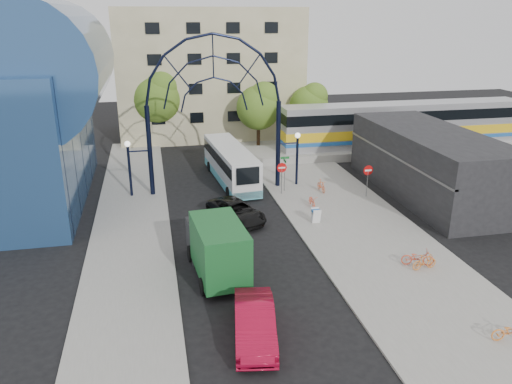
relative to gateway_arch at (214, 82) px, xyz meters
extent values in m
plane|color=black|center=(0.00, -14.00, -8.56)|extent=(120.00, 120.00, 0.00)
cube|color=gray|center=(8.00, -10.00, -8.50)|extent=(8.00, 56.00, 0.12)
cube|color=gray|center=(-6.50, -8.00, -8.50)|extent=(5.00, 50.00, 0.12)
cylinder|color=black|center=(-5.00, 0.00, -5.06)|extent=(0.36, 0.36, 7.00)
cylinder|color=black|center=(5.00, 0.00, -5.06)|extent=(0.36, 0.36, 7.00)
cylinder|color=black|center=(-6.60, 0.00, -6.56)|extent=(0.20, 0.20, 4.00)
cylinder|color=black|center=(6.60, 0.00, -6.56)|extent=(0.20, 0.20, 4.00)
sphere|color=white|center=(-6.60, 0.00, -4.36)|extent=(0.44, 0.44, 0.44)
sphere|color=white|center=(6.60, 0.00, -4.36)|extent=(0.44, 0.44, 0.44)
cylinder|color=slate|center=(4.80, -2.00, -7.34)|extent=(0.06, 0.06, 2.20)
cylinder|color=red|center=(4.80, -2.00, -6.34)|extent=(0.80, 0.04, 0.80)
cube|color=white|center=(4.80, -2.03, -6.34)|extent=(0.55, 0.02, 0.12)
cylinder|color=slate|center=(11.00, -4.00, -7.34)|extent=(0.06, 0.06, 2.20)
cylinder|color=red|center=(11.00, -4.00, -6.34)|extent=(0.76, 0.04, 0.76)
cube|color=white|center=(11.00, -4.03, -6.34)|extent=(0.55, 0.02, 0.12)
cylinder|color=slate|center=(5.20, -1.40, -7.04)|extent=(0.05, 0.05, 2.80)
cube|color=#146626|center=(5.20, -1.40, -5.74)|extent=(0.70, 0.03, 0.18)
cube|color=#146626|center=(5.20, -1.40, -5.99)|extent=(0.03, 0.70, 0.18)
cube|color=white|center=(5.60, -8.20, -7.94)|extent=(0.55, 0.26, 0.99)
cube|color=white|center=(5.60, -7.85, -7.94)|extent=(0.55, 0.26, 0.99)
cube|color=#1E59A5|center=(5.60, -8.02, -7.61)|extent=(0.55, 0.42, 0.14)
cylinder|color=navy|center=(-12.00, 1.00, 1.44)|extent=(9.00, 16.00, 9.00)
cube|color=black|center=(16.00, -4.00, -6.06)|extent=(6.00, 16.00, 5.00)
cube|color=tan|center=(2.00, 21.00, -1.56)|extent=(20.00, 12.00, 14.00)
cube|color=gray|center=(20.00, 8.00, -8.16)|extent=(32.00, 5.00, 0.80)
cube|color=#B7B7BC|center=(20.00, 8.00, -5.66)|extent=(25.00, 3.00, 4.20)
cube|color=gold|center=(20.00, 8.00, -6.26)|extent=(25.10, 3.05, 0.90)
cube|color=black|center=(20.00, 8.00, -4.66)|extent=(25.05, 3.05, 1.00)
cube|color=#1E59A5|center=(20.00, 8.00, -6.96)|extent=(25.10, 3.05, 0.35)
cylinder|color=#382314|center=(6.00, 12.00, -7.30)|extent=(0.36, 0.36, 2.52)
sphere|color=#366219|center=(6.00, 12.00, -4.22)|extent=(4.48, 4.48, 4.48)
sphere|color=#366219|center=(6.50, 11.70, -3.10)|extent=(3.08, 3.08, 3.08)
cylinder|color=#382314|center=(-4.00, 16.00, -7.12)|extent=(0.36, 0.36, 2.88)
sphere|color=#366219|center=(-4.00, 16.00, -3.60)|extent=(5.12, 5.12, 5.12)
sphere|color=#366219|center=(-3.50, 15.70, -2.32)|extent=(3.52, 3.52, 3.52)
cylinder|color=#382314|center=(12.00, 14.00, -7.39)|extent=(0.36, 0.36, 2.34)
sphere|color=#366219|center=(12.00, 14.00, -4.53)|extent=(4.16, 4.16, 4.16)
sphere|color=#366219|center=(12.50, 13.70, -3.49)|extent=(2.86, 2.86, 2.86)
cube|color=silver|center=(1.49, 2.20, -6.95)|extent=(3.19, 10.74, 2.67)
cube|color=#5EC3D3|center=(1.49, 2.20, -8.05)|extent=(3.22, 10.74, 0.64)
cube|color=black|center=(1.49, 2.20, -6.39)|extent=(3.22, 10.53, 0.83)
cube|color=black|center=(1.93, -3.14, -6.44)|extent=(1.74, 0.27, 1.29)
cube|color=black|center=(1.07, 7.43, -7.08)|extent=(2.21, 0.34, 1.47)
cylinder|color=black|center=(0.09, 5.38, -8.11)|extent=(0.33, 0.90, 0.88)
cylinder|color=black|center=(2.37, 5.56, -8.11)|extent=(0.33, 0.90, 0.88)
cylinder|color=black|center=(0.67, -1.79, -8.11)|extent=(0.33, 0.90, 0.88)
cylinder|color=black|center=(2.95, -1.61, -8.11)|extent=(0.33, 0.90, 0.88)
cube|color=black|center=(-1.98, -11.24, -7.48)|extent=(2.43, 2.52, 2.16)
cube|color=black|center=(-2.07, -10.06, -7.04)|extent=(1.96, 0.25, 0.98)
cube|color=#175A26|center=(-1.74, -14.17, -6.69)|extent=(2.70, 4.68, 2.74)
cylinder|color=black|center=(-3.08, -11.62, -8.09)|extent=(0.33, 0.96, 0.94)
cylinder|color=black|center=(-0.83, -11.44, -8.09)|extent=(0.33, 0.96, 0.94)
cylinder|color=black|center=(-2.77, -15.43, -8.09)|extent=(0.33, 0.96, 0.94)
cylinder|color=black|center=(-0.53, -15.25, -8.09)|extent=(0.33, 0.96, 0.94)
imported|color=black|center=(0.49, -6.32, -7.86)|extent=(4.02, 5.51, 1.39)
imported|color=maroon|center=(-0.98, -19.45, -7.75)|extent=(2.44, 5.09, 1.61)
imported|color=#FD5632|center=(6.29, -5.13, -8.01)|extent=(0.68, 1.64, 0.84)
imported|color=orange|center=(8.01, -2.13, -7.98)|extent=(0.52, 1.55, 0.92)
imported|color=#D2462A|center=(9.20, -14.95, -7.97)|extent=(1.90, 1.14, 0.94)
imported|color=orange|center=(9.34, -15.45, -7.99)|extent=(1.54, 0.60, 0.90)
imported|color=orange|center=(9.67, -22.00, -7.98)|extent=(1.81, 0.87, 0.91)
camera|label=1|loc=(-4.73, -37.34, 4.77)|focal=35.00mm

